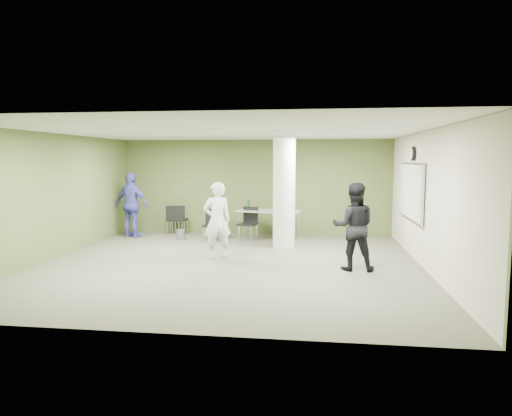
# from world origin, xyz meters

# --- Properties ---
(floor) EXTENTS (8.00, 8.00, 0.00)m
(floor) POSITION_xyz_m (0.00, 0.00, 0.00)
(floor) COLOR #4D4E3D
(floor) RESTS_ON ground
(ceiling) EXTENTS (8.00, 8.00, 0.00)m
(ceiling) POSITION_xyz_m (0.00, 0.00, 2.80)
(ceiling) COLOR white
(ceiling) RESTS_ON wall_back
(wall_back) EXTENTS (8.00, 2.80, 0.02)m
(wall_back) POSITION_xyz_m (0.00, 4.00, 1.40)
(wall_back) COLOR #545C2B
(wall_back) RESTS_ON floor
(wall_left) EXTENTS (0.02, 8.00, 2.80)m
(wall_left) POSITION_xyz_m (-4.00, 0.00, 1.40)
(wall_left) COLOR #545C2B
(wall_left) RESTS_ON floor
(wall_right_cream) EXTENTS (0.02, 8.00, 2.80)m
(wall_right_cream) POSITION_xyz_m (4.00, 0.00, 1.40)
(wall_right_cream) COLOR beige
(wall_right_cream) RESTS_ON floor
(column) EXTENTS (0.56, 0.56, 2.80)m
(column) POSITION_xyz_m (1.00, 2.00, 1.40)
(column) COLOR silver
(column) RESTS_ON floor
(whiteboard) EXTENTS (0.05, 2.30, 1.30)m
(whiteboard) POSITION_xyz_m (3.92, 1.20, 1.50)
(whiteboard) COLOR silver
(whiteboard) RESTS_ON wall_right_cream
(wall_clock) EXTENTS (0.06, 0.32, 0.32)m
(wall_clock) POSITION_xyz_m (3.92, 1.20, 2.35)
(wall_clock) COLOR black
(wall_clock) RESTS_ON wall_right_cream
(folding_table) EXTENTS (1.82, 1.03, 1.06)m
(folding_table) POSITION_xyz_m (0.48, 3.12, 0.76)
(folding_table) COLOR #969691
(folding_table) RESTS_ON floor
(wastebasket) EXTENTS (0.24, 0.24, 0.27)m
(wastebasket) POSITION_xyz_m (-1.92, 2.71, 0.14)
(wastebasket) COLOR #4C4C4C
(wastebasket) RESTS_ON floor
(chair_back_left) EXTENTS (0.45, 0.45, 0.87)m
(chair_back_left) POSITION_xyz_m (-2.22, 3.57, 0.51)
(chair_back_left) COLOR black
(chair_back_left) RESTS_ON floor
(chair_back_right) EXTENTS (0.45, 0.45, 0.86)m
(chair_back_right) POSITION_xyz_m (-2.38, 3.57, 0.50)
(chair_back_right) COLOR black
(chair_back_right) RESTS_ON floor
(chair_table_left) EXTENTS (0.44, 0.44, 0.86)m
(chair_table_left) POSITION_xyz_m (-1.03, 2.71, 0.50)
(chair_table_left) COLOR black
(chair_table_left) RESTS_ON floor
(chair_table_right) EXTENTS (0.56, 0.56, 0.92)m
(chair_table_right) POSITION_xyz_m (-0.03, 2.91, 0.53)
(chair_table_right) COLOR black
(chair_table_right) RESTS_ON floor
(woman_white) EXTENTS (0.74, 0.64, 1.72)m
(woman_white) POSITION_xyz_m (-0.39, 0.48, 0.86)
(woman_white) COLOR silver
(woman_white) RESTS_ON floor
(man_black) EXTENTS (0.86, 0.68, 1.76)m
(man_black) POSITION_xyz_m (2.55, -0.23, 0.88)
(man_black) COLOR black
(man_black) RESTS_ON floor
(man_blue) EXTENTS (1.17, 0.72, 1.86)m
(man_blue) POSITION_xyz_m (-3.40, 2.91, 0.93)
(man_blue) COLOR #454AAC
(man_blue) RESTS_ON floor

